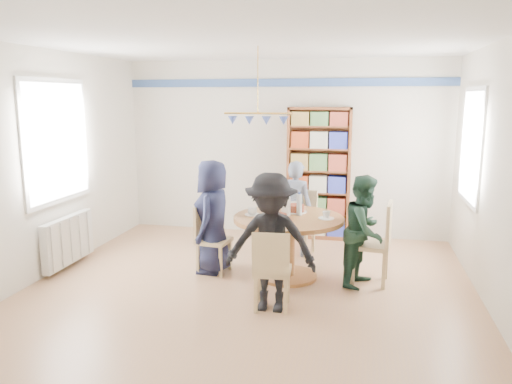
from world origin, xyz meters
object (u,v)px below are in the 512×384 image
(dining_table, at_px, (288,233))
(person_left, at_px, (213,217))
(bookshelf, at_px, (319,175))
(chair_left, at_px, (209,235))
(chair_right, at_px, (378,239))
(person_right, at_px, (365,231))
(person_far, at_px, (295,208))
(radiator, at_px, (68,240))
(chair_near, at_px, (272,267))
(chair_far, at_px, (301,219))
(person_near, at_px, (271,243))

(dining_table, relative_size, person_left, 0.93)
(bookshelf, bearing_deg, chair_left, -122.74)
(chair_right, distance_m, bookshelf, 2.05)
(chair_left, bearing_deg, person_right, -1.77)
(chair_right, xyz_separation_m, person_left, (-1.98, -0.01, 0.17))
(bookshelf, bearing_deg, person_far, -103.17)
(dining_table, bearing_deg, radiator, -175.91)
(chair_near, distance_m, bookshelf, 2.87)
(person_right, relative_size, bookshelf, 0.64)
(person_right, bearing_deg, dining_table, 106.64)
(dining_table, xyz_separation_m, bookshelf, (0.18, 1.84, 0.42))
(chair_left, distance_m, chair_right, 2.03)
(chair_left, relative_size, bookshelf, 0.42)
(person_far, bearing_deg, radiator, 36.93)
(chair_right, xyz_separation_m, chair_far, (-1.01, 0.96, -0.04))
(dining_table, xyz_separation_m, person_far, (-0.04, 0.90, 0.09))
(chair_far, distance_m, bookshelf, 1.00)
(person_right, bearing_deg, person_left, 107.21)
(person_right, height_order, person_far, person_far)
(radiator, xyz_separation_m, dining_table, (2.79, 0.20, 0.21))
(dining_table, xyz_separation_m, chair_right, (1.04, 0.04, -0.03))
(chair_near, height_order, person_right, person_right)
(person_left, xyz_separation_m, person_far, (0.90, 0.87, -0.04))
(radiator, relative_size, person_near, 0.71)
(person_far, distance_m, person_near, 1.85)
(radiator, height_order, bookshelf, bookshelf)
(person_left, bearing_deg, person_near, 42.68)
(chair_near, bearing_deg, person_far, 90.56)
(chair_left, height_order, person_right, person_right)
(person_near, bearing_deg, dining_table, 88.13)
(person_left, distance_m, person_near, 1.33)
(chair_near, bearing_deg, chair_far, 88.64)
(chair_left, bearing_deg, dining_table, -0.90)
(person_left, distance_m, person_right, 1.82)
(chair_left, height_order, chair_right, chair_right)
(radiator, distance_m, chair_left, 1.81)
(radiator, xyz_separation_m, person_near, (2.75, -0.75, 0.35))
(dining_table, height_order, person_right, person_right)
(dining_table, height_order, person_near, person_near)
(person_left, bearing_deg, dining_table, 88.20)
(chair_right, xyz_separation_m, person_far, (-1.08, 0.86, 0.12))
(person_near, bearing_deg, radiator, 165.09)
(chair_left, height_order, person_near, person_near)
(person_left, bearing_deg, chair_left, -77.77)
(chair_left, bearing_deg, chair_right, 0.58)
(chair_far, xyz_separation_m, person_left, (-0.97, -0.96, 0.21))
(radiator, bearing_deg, chair_left, 6.83)
(radiator, relative_size, chair_near, 1.19)
(radiator, distance_m, chair_near, 2.88)
(person_right, bearing_deg, person_near, 154.10)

